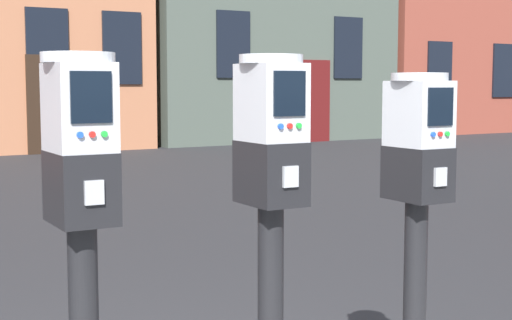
{
  "coord_description": "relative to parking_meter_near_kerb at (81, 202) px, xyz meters",
  "views": [
    {
      "loc": [
        -1.04,
        -2.44,
        1.48
      ],
      "look_at": [
        0.31,
        -0.13,
        1.21
      ],
      "focal_mm": 53.64,
      "sensor_mm": 36.0,
      "label": 1
    }
  ],
  "objects": [
    {
      "name": "parking_meter_twin_adjacent",
      "position": [
        0.66,
        0.0,
        0.0
      ],
      "size": [
        0.22,
        0.25,
        1.44
      ],
      "rotation": [
        0.0,
        0.0,
        -1.58
      ],
      "color": "black",
      "rests_on": "sidewalk_slab"
    },
    {
      "name": "parking_meter_near_kerb",
      "position": [
        0.0,
        0.0,
        0.0
      ],
      "size": [
        0.22,
        0.25,
        1.43
      ],
      "rotation": [
        0.0,
        0.0,
        -1.58
      ],
      "color": "black",
      "rests_on": "sidewalk_slab"
    },
    {
      "name": "parking_meter_end_of_row",
      "position": [
        1.33,
        -0.0,
        -0.03
      ],
      "size": [
        0.22,
        0.25,
        1.38
      ],
      "rotation": [
        0.0,
        0.0,
        -1.58
      ],
      "color": "black",
      "rests_on": "sidewalk_slab"
    }
  ]
}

